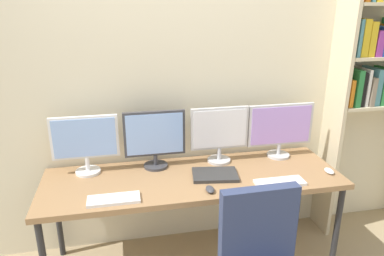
{
  "coord_description": "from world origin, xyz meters",
  "views": [
    {
      "loc": [
        -0.48,
        -1.69,
        1.94
      ],
      "look_at": [
        0.0,
        0.65,
        1.09
      ],
      "focal_mm": 33.97,
      "sensor_mm": 36.0,
      "label": 1
    }
  ],
  "objects_px": {
    "monitor_center_right": "(220,132)",
    "laptop_closed": "(215,175)",
    "mouse_right_side": "(210,189)",
    "desk": "(193,183)",
    "keyboard_left": "(114,199)",
    "mouse_left_side": "(329,171)",
    "bookshelf": "(382,65)",
    "keyboard_right": "(280,182)",
    "monitor_far_left": "(85,142)",
    "monitor_far_right": "(280,128)",
    "monitor_center_left": "(155,137)"
  },
  "relations": [
    {
      "from": "bookshelf",
      "to": "monitor_center_left",
      "type": "distance_m",
      "value": 1.88
    },
    {
      "from": "monitor_center_right",
      "to": "monitor_far_right",
      "type": "xyz_separation_m",
      "value": [
        0.5,
        0.0,
        -0.0
      ]
    },
    {
      "from": "monitor_far_right",
      "to": "mouse_left_side",
      "type": "bearing_deg",
      "value": -56.29
    },
    {
      "from": "keyboard_left",
      "to": "keyboard_right",
      "type": "relative_size",
      "value": 0.95
    },
    {
      "from": "desk",
      "to": "keyboard_left",
      "type": "relative_size",
      "value": 6.49
    },
    {
      "from": "monitor_center_left",
      "to": "bookshelf",
      "type": "bearing_deg",
      "value": 0.56
    },
    {
      "from": "monitor_center_right",
      "to": "mouse_left_side",
      "type": "xyz_separation_m",
      "value": [
        0.74,
        -0.36,
        -0.23
      ]
    },
    {
      "from": "mouse_right_side",
      "to": "monitor_far_right",
      "type": "bearing_deg",
      "value": 33.5
    },
    {
      "from": "bookshelf",
      "to": "mouse_left_side",
      "type": "distance_m",
      "value": 0.99
    },
    {
      "from": "monitor_center_left",
      "to": "keyboard_left",
      "type": "relative_size",
      "value": 1.38
    },
    {
      "from": "monitor_far_left",
      "to": "keyboard_left",
      "type": "distance_m",
      "value": 0.53
    },
    {
      "from": "monitor_center_right",
      "to": "bookshelf",
      "type": "bearing_deg",
      "value": 0.77
    },
    {
      "from": "monitor_center_right",
      "to": "keyboard_left",
      "type": "xyz_separation_m",
      "value": [
        -0.81,
        -0.44,
        -0.23
      ]
    },
    {
      "from": "desk",
      "to": "monitor_center_right",
      "type": "height_order",
      "value": "monitor_center_right"
    },
    {
      "from": "monitor_center_right",
      "to": "laptop_closed",
      "type": "bearing_deg",
      "value": -111.57
    },
    {
      "from": "monitor_center_left",
      "to": "mouse_right_side",
      "type": "height_order",
      "value": "monitor_center_left"
    },
    {
      "from": "desk",
      "to": "monitor_far_left",
      "type": "distance_m",
      "value": 0.83
    },
    {
      "from": "monitor_center_left",
      "to": "mouse_right_side",
      "type": "xyz_separation_m",
      "value": [
        0.31,
        -0.45,
        -0.22
      ]
    },
    {
      "from": "bookshelf",
      "to": "keyboard_right",
      "type": "relative_size",
      "value": 6.44
    },
    {
      "from": "desk",
      "to": "mouse_left_side",
      "type": "bearing_deg",
      "value": -8.49
    },
    {
      "from": "keyboard_left",
      "to": "mouse_left_side",
      "type": "bearing_deg",
      "value": 3.09
    },
    {
      "from": "monitor_center_right",
      "to": "keyboard_right",
      "type": "distance_m",
      "value": 0.59
    },
    {
      "from": "mouse_right_side",
      "to": "desk",
      "type": "bearing_deg",
      "value": 104.9
    },
    {
      "from": "monitor_far_right",
      "to": "keyboard_right",
      "type": "height_order",
      "value": "monitor_far_right"
    },
    {
      "from": "keyboard_right",
      "to": "laptop_closed",
      "type": "relative_size",
      "value": 1.07
    },
    {
      "from": "monitor_center_left",
      "to": "monitor_far_right",
      "type": "height_order",
      "value": "monitor_center_left"
    },
    {
      "from": "monitor_center_left",
      "to": "monitor_far_left",
      "type": "bearing_deg",
      "value": -180.0
    },
    {
      "from": "laptop_closed",
      "to": "monitor_center_right",
      "type": "bearing_deg",
      "value": 76.82
    },
    {
      "from": "monitor_far_left",
      "to": "keyboard_right",
      "type": "relative_size",
      "value": 1.37
    },
    {
      "from": "monitor_far_left",
      "to": "monitor_center_right",
      "type": "relative_size",
      "value": 1.06
    },
    {
      "from": "keyboard_right",
      "to": "laptop_closed",
      "type": "bearing_deg",
      "value": 154.16
    },
    {
      "from": "monitor_far_left",
      "to": "mouse_right_side",
      "type": "distance_m",
      "value": 0.95
    },
    {
      "from": "desk",
      "to": "monitor_far_right",
      "type": "relative_size",
      "value": 4.01
    },
    {
      "from": "bookshelf",
      "to": "monitor_far_left",
      "type": "bearing_deg",
      "value": -179.56
    },
    {
      "from": "monitor_center_left",
      "to": "monitor_center_right",
      "type": "distance_m",
      "value": 0.5
    },
    {
      "from": "monitor_far_left",
      "to": "monitor_center_right",
      "type": "bearing_deg",
      "value": -0.0
    },
    {
      "from": "monitor_far_right",
      "to": "monitor_center_right",
      "type": "bearing_deg",
      "value": -179.99
    },
    {
      "from": "keyboard_left",
      "to": "mouse_left_side",
      "type": "xyz_separation_m",
      "value": [
        1.54,
        0.08,
        0.01
      ]
    },
    {
      "from": "monitor_far_left",
      "to": "monitor_far_right",
      "type": "xyz_separation_m",
      "value": [
        1.49,
        0.0,
        -0.0
      ]
    },
    {
      "from": "monitor_center_right",
      "to": "mouse_right_side",
      "type": "bearing_deg",
      "value": -112.29
    },
    {
      "from": "mouse_left_side",
      "to": "mouse_right_side",
      "type": "relative_size",
      "value": 1.0
    },
    {
      "from": "keyboard_right",
      "to": "monitor_center_left",
      "type": "bearing_deg",
      "value": 151.3
    },
    {
      "from": "keyboard_right",
      "to": "laptop_closed",
      "type": "distance_m",
      "value": 0.45
    },
    {
      "from": "monitor_far_left",
      "to": "laptop_closed",
      "type": "height_order",
      "value": "monitor_far_left"
    },
    {
      "from": "monitor_center_right",
      "to": "keyboard_right",
      "type": "xyz_separation_m",
      "value": [
        0.31,
        -0.44,
        -0.23
      ]
    },
    {
      "from": "bookshelf",
      "to": "mouse_right_side",
      "type": "height_order",
      "value": "bookshelf"
    },
    {
      "from": "bookshelf",
      "to": "monitor_center_right",
      "type": "relative_size",
      "value": 4.97
    },
    {
      "from": "monitor_far_right",
      "to": "mouse_left_side",
      "type": "relative_size",
      "value": 5.53
    },
    {
      "from": "desk",
      "to": "bookshelf",
      "type": "height_order",
      "value": "bookshelf"
    },
    {
      "from": "monitor_center_left",
      "to": "keyboard_right",
      "type": "relative_size",
      "value": 1.32
    }
  ]
}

